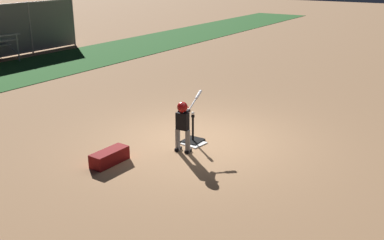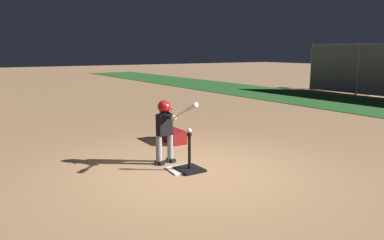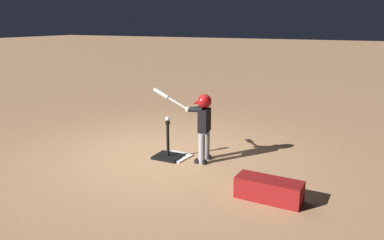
{
  "view_description": "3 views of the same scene",
  "coord_description": "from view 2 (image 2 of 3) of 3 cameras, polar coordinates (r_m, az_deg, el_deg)",
  "views": [
    {
      "loc": [
        -8.08,
        -5.12,
        3.76
      ],
      "look_at": [
        -0.26,
        -0.04,
        0.57
      ],
      "focal_mm": 42.0,
      "sensor_mm": 36.0,
      "label": 1
    },
    {
      "loc": [
        4.85,
        -3.18,
        1.94
      ],
      "look_at": [
        -0.36,
        0.22,
        0.79
      ],
      "focal_mm": 35.0,
      "sensor_mm": 36.0,
      "label": 2
    },
    {
      "loc": [
        -3.1,
        5.14,
        2.21
      ],
      "look_at": [
        -0.64,
        0.14,
        0.74
      ],
      "focal_mm": 35.0,
      "sensor_mm": 36.0,
      "label": 3
    }
  ],
  "objects": [
    {
      "name": "baseball",
      "position": [
        6.05,
        -0.4,
        -1.64
      ],
      "size": [
        0.07,
        0.07,
        0.07
      ],
      "primitive_type": "sphere",
      "color": "white",
      "rests_on": "batting_tee"
    },
    {
      "name": "home_plate",
      "position": [
        6.25,
        -1.55,
        -7.53
      ],
      "size": [
        0.48,
        0.48,
        0.02
      ],
      "primitive_type": "cube",
      "rotation": [
        0.0,
        0.0,
        -0.11
      ],
      "color": "white",
      "rests_on": "ground_plane"
    },
    {
      "name": "equipment_bag",
      "position": [
        8.15,
        -3.19,
        -2.33
      ],
      "size": [
        0.85,
        0.35,
        0.28
      ],
      "primitive_type": "cube",
      "rotation": [
        0.0,
        0.0,
        -0.04
      ],
      "color": "maroon",
      "rests_on": "ground_plane"
    },
    {
      "name": "batting_tee",
      "position": [
        6.2,
        -0.39,
        -6.98
      ],
      "size": [
        0.44,
        0.4,
        0.64
      ],
      "color": "black",
      "rests_on": "ground_plane"
    },
    {
      "name": "bleachers_far_left",
      "position": [
        19.58,
        23.73,
        5.3
      ],
      "size": [
        3.11,
        1.99,
        0.99
      ],
      "color": "#ADAFB7",
      "rests_on": "ground_plane"
    },
    {
      "name": "ground_plane",
      "position": [
        6.11,
        0.12,
        -8.06
      ],
      "size": [
        90.0,
        90.0,
        0.0
      ],
      "primitive_type": "plane",
      "color": "#AD7F56"
    },
    {
      "name": "batter_child",
      "position": [
        6.46,
        -4.05,
        -0.6
      ],
      "size": [
        1.0,
        0.35,
        1.16
      ],
      "color": "gray",
      "rests_on": "ground_plane"
    }
  ]
}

